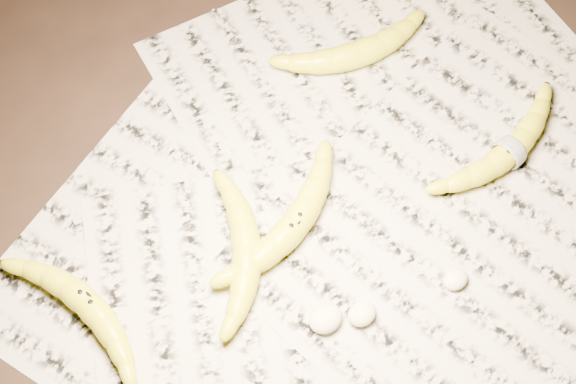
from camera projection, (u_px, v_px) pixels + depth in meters
ground at (306, 202)px, 1.00m from camera, size 3.00×3.00×0.00m
newspaper_patch at (336, 206)px, 0.99m from camera, size 0.90×0.70×0.01m
banana_left_a at (86, 302)px, 0.91m from camera, size 0.09×0.20×0.03m
banana_left_b at (246, 249)px, 0.94m from camera, size 0.15×0.18×0.04m
banana_center at (294, 224)px, 0.96m from camera, size 0.21×0.11×0.04m
banana_taped at (510, 151)px, 1.01m from camera, size 0.21×0.07×0.03m
banana_upper_a at (357, 53)px, 1.08m from camera, size 0.20×0.11×0.04m
measuring_tape at (510, 151)px, 1.01m from camera, size 0.01×0.04×0.04m
flesh_chunk_a at (326, 317)px, 0.91m from camera, size 0.04×0.03×0.02m
flesh_chunk_b at (362, 312)px, 0.91m from camera, size 0.03×0.03×0.02m
flesh_chunk_c at (456, 278)px, 0.93m from camera, size 0.03×0.03×0.02m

